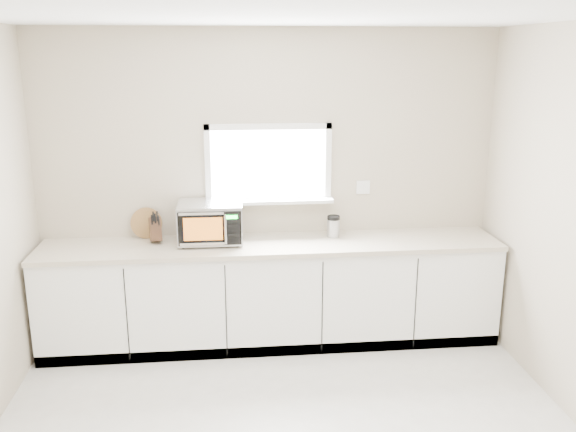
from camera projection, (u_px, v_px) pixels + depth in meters
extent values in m
cube|color=#B0A08C|center=(268.00, 186.00, 5.38)|extent=(4.00, 0.02, 2.70)
cube|color=white|center=(268.00, 164.00, 5.31)|extent=(1.00, 0.02, 0.60)
cube|color=white|center=(269.00, 201.00, 5.33)|extent=(1.12, 0.16, 0.03)
cube|color=white|center=(268.00, 127.00, 5.21)|extent=(1.10, 0.04, 0.05)
cube|color=white|center=(269.00, 200.00, 5.38)|extent=(1.10, 0.04, 0.05)
cube|color=white|center=(208.00, 165.00, 5.24)|extent=(0.05, 0.04, 0.70)
cube|color=white|center=(328.00, 163.00, 5.35)|extent=(0.05, 0.04, 0.70)
cube|color=white|center=(363.00, 187.00, 5.46)|extent=(0.12, 0.01, 0.12)
cube|color=white|center=(272.00, 295.00, 5.33)|extent=(3.92, 0.60, 0.88)
cube|color=beige|center=(272.00, 245.00, 5.20)|extent=(3.92, 0.64, 0.04)
cylinder|color=black|center=(183.00, 247.00, 5.04)|extent=(0.03, 0.03, 0.02)
cylinder|color=black|center=(186.00, 236.00, 5.35)|extent=(0.03, 0.03, 0.02)
cylinder|color=black|center=(238.00, 246.00, 5.08)|extent=(0.03, 0.03, 0.02)
cylinder|color=black|center=(237.00, 235.00, 5.39)|extent=(0.03, 0.03, 0.02)
cube|color=#A9ABB0|center=(210.00, 222.00, 5.17)|extent=(0.54, 0.41, 0.32)
cube|color=black|center=(210.00, 229.00, 4.97)|extent=(0.52, 0.02, 0.28)
cube|color=orange|center=(203.00, 229.00, 4.96)|extent=(0.32, 0.01, 0.19)
cylinder|color=silver|center=(226.00, 229.00, 4.96)|extent=(0.02, 0.02, 0.25)
cube|color=black|center=(232.00, 228.00, 4.98)|extent=(0.13, 0.01, 0.28)
cube|color=#19FF33|center=(232.00, 217.00, 4.95)|extent=(0.09, 0.00, 0.03)
cube|color=silver|center=(210.00, 203.00, 5.13)|extent=(0.54, 0.41, 0.01)
cube|color=#4B2D1A|center=(155.00, 229.00, 5.18)|extent=(0.13, 0.21, 0.24)
cube|color=black|center=(152.00, 220.00, 5.10)|extent=(0.02, 0.04, 0.09)
cube|color=black|center=(155.00, 218.00, 5.11)|extent=(0.02, 0.04, 0.09)
cube|color=black|center=(159.00, 220.00, 5.12)|extent=(0.02, 0.04, 0.09)
cube|color=black|center=(153.00, 216.00, 5.10)|extent=(0.02, 0.04, 0.09)
cube|color=black|center=(157.00, 216.00, 5.11)|extent=(0.02, 0.04, 0.09)
cylinder|color=brown|center=(146.00, 223.00, 5.29)|extent=(0.27, 0.07, 0.27)
cylinder|color=#A9ABB0|center=(333.00, 228.00, 5.34)|extent=(0.11, 0.11, 0.16)
cylinder|color=black|center=(334.00, 217.00, 5.32)|extent=(0.11, 0.11, 0.04)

